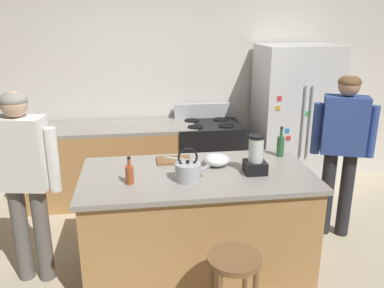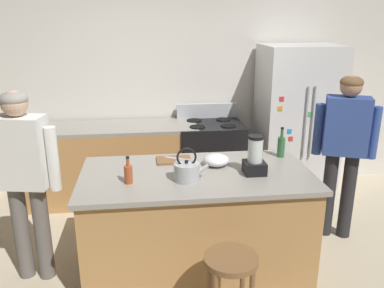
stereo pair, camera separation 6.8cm
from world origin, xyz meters
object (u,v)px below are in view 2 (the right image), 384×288
object	(u,v)px
blender_appliance	(255,158)
tea_kettle	(187,171)
kitchen_island	(196,223)
chef_knife	(176,159)
bar_stool	(230,275)
bottle_olive_oil	(281,146)
bottle_cooking_sauce	(128,173)
person_by_island_left	(24,170)
person_by_sink_right	(344,143)
mixing_bowl	(216,160)
refrigerator	(296,122)
stove_range	(210,159)
cutting_board	(174,160)

from	to	relation	value
blender_appliance	tea_kettle	world-z (taller)	blender_appliance
kitchen_island	chef_knife	distance (m)	0.58
bar_stool	bottle_olive_oil	xyz separation A→B (m)	(0.69, 1.09, 0.52)
bottle_olive_oil	bottle_cooking_sauce	bearing A→B (deg)	-161.97
kitchen_island	blender_appliance	bearing A→B (deg)	-8.79
tea_kettle	kitchen_island	bearing A→B (deg)	57.16
person_by_island_left	chef_knife	size ratio (longest dim) A/B	7.35
bottle_olive_oil	tea_kettle	xyz separation A→B (m)	(-0.90, -0.44, -0.02)
kitchen_island	person_by_sink_right	size ratio (longest dim) A/B	1.16
bar_stool	mixing_bowl	world-z (taller)	mixing_bowl
kitchen_island	bar_stool	size ratio (longest dim) A/B	2.90
kitchen_island	bottle_cooking_sauce	bearing A→B (deg)	-164.88
refrigerator	bottle_olive_oil	distance (m)	1.36
person_by_island_left	mixing_bowl	distance (m)	1.56
bottle_cooking_sauce	stove_range	bearing A→B (deg)	61.28
refrigerator	bottle_olive_oil	world-z (taller)	refrigerator
blender_appliance	tea_kettle	distance (m)	0.57
refrigerator	mixing_bowl	xyz separation A→B (m)	(-1.23, -1.36, 0.06)
mixing_bowl	bottle_cooking_sauce	bearing A→B (deg)	-158.38
blender_appliance	mixing_bowl	world-z (taller)	blender_appliance
mixing_bowl	person_by_island_left	bearing A→B (deg)	-177.88
tea_kettle	refrigerator	bearing A→B (deg)	47.32
blender_appliance	stove_range	bearing A→B (deg)	93.25
chef_knife	refrigerator	bearing A→B (deg)	67.31
mixing_bowl	tea_kettle	world-z (taller)	tea_kettle
bottle_cooking_sauce	person_by_island_left	bearing A→B (deg)	164.39
bottle_olive_oil	chef_knife	world-z (taller)	bottle_olive_oil
chef_knife	tea_kettle	bearing A→B (deg)	-54.17
refrigerator	mixing_bowl	distance (m)	1.83
kitchen_island	stove_range	world-z (taller)	stove_range
kitchen_island	person_by_island_left	bearing A→B (deg)	176.43
stove_range	bottle_olive_oil	xyz separation A→B (m)	(0.44, -1.23, 0.55)
bottle_olive_oil	chef_knife	distance (m)	0.95
stove_range	bar_stool	world-z (taller)	stove_range
person_by_sink_right	bar_stool	distance (m)	1.90
bar_stool	blender_appliance	xyz separation A→B (m)	(0.34, 0.73, 0.55)
person_by_island_left	tea_kettle	distance (m)	1.30
blender_appliance	mixing_bowl	xyz separation A→B (m)	(-0.27, 0.22, -0.08)
blender_appliance	chef_knife	xyz separation A→B (m)	(-0.61, 0.37, -0.11)
refrigerator	bar_stool	world-z (taller)	refrigerator
bottle_cooking_sauce	chef_knife	bearing A→B (deg)	47.72
refrigerator	chef_knife	world-z (taller)	refrigerator
mixing_bowl	chef_knife	size ratio (longest dim) A/B	1.00
cutting_board	bottle_olive_oil	bearing A→B (deg)	0.00
kitchen_island	person_by_island_left	world-z (taller)	person_by_island_left
person_by_island_left	bottle_olive_oil	distance (m)	2.19
kitchen_island	person_by_island_left	xyz separation A→B (m)	(-1.37, 0.09, 0.51)
refrigerator	bottle_cooking_sauce	distance (m)	2.57
person_by_island_left	mixing_bowl	xyz separation A→B (m)	(1.56, 0.06, -0.00)
person_by_island_left	person_by_sink_right	size ratio (longest dim) A/B	0.99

